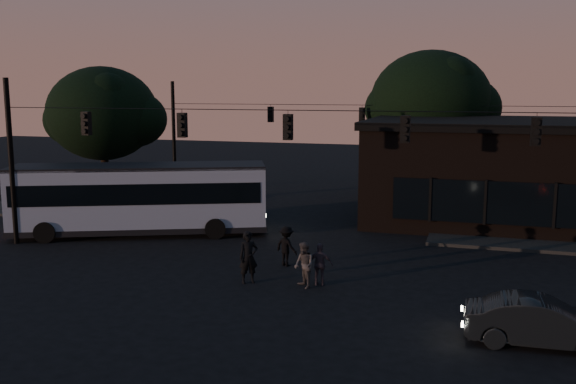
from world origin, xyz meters
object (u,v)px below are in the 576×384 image
(pedestrian_a, at_px, (248,257))
(car, at_px, (541,322))
(pedestrian_d, at_px, (286,246))
(bus, at_px, (140,196))
(pedestrian_b, at_px, (304,265))
(building, at_px, (515,171))
(pedestrian_c, at_px, (320,264))

(pedestrian_a, bearing_deg, car, -51.71)
(pedestrian_a, bearing_deg, pedestrian_d, 41.86)
(bus, height_order, pedestrian_b, bus)
(bus, relative_size, pedestrian_d, 7.59)
(pedestrian_a, distance_m, pedestrian_b, 2.09)
(bus, distance_m, pedestrian_d, 9.10)
(bus, bearing_deg, car, -49.90)
(car, xyz_separation_m, pedestrian_a, (-9.72, 3.09, 0.29))
(building, bearing_deg, pedestrian_b, -117.75)
(car, height_order, pedestrian_c, pedestrian_c)
(building, relative_size, pedestrian_c, 9.94)
(pedestrian_b, relative_size, pedestrian_d, 1.03)
(pedestrian_a, bearing_deg, pedestrian_b, -32.86)
(car, relative_size, pedestrian_b, 2.48)
(pedestrian_b, height_order, pedestrian_d, pedestrian_b)
(building, xyz_separation_m, pedestrian_c, (-7.16, -14.08, -1.93))
(bus, distance_m, car, 19.69)
(bus, relative_size, pedestrian_b, 7.39)
(pedestrian_b, xyz_separation_m, pedestrian_d, (-1.43, 2.56, -0.02))
(building, height_order, bus, building)
(pedestrian_d, bearing_deg, car, 174.59)
(building, height_order, pedestrian_b, building)
(building, xyz_separation_m, bus, (-17.47, -8.66, -0.80))
(bus, bearing_deg, building, 3.70)
(pedestrian_c, relative_size, pedestrian_d, 0.96)
(car, distance_m, pedestrian_b, 8.26)
(building, distance_m, pedestrian_d, 15.13)
(car, bearing_deg, pedestrian_b, 65.40)
(pedestrian_a, relative_size, pedestrian_c, 1.24)
(car, bearing_deg, building, -2.31)
(building, xyz_separation_m, pedestrian_b, (-7.64, -14.52, -1.88))
(pedestrian_c, bearing_deg, pedestrian_b, 33.68)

